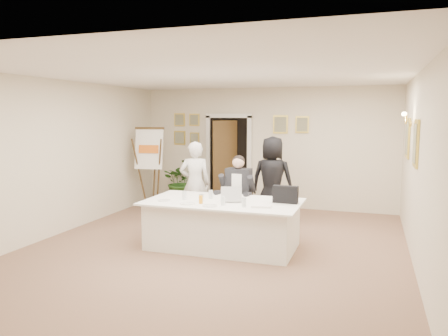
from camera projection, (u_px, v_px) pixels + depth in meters
floor at (215, 248)px, 7.15m from camera, size 7.00×7.00×0.00m
ceiling at (215, 74)px, 6.81m from camera, size 6.00×7.00×0.02m
wall_back at (266, 148)px, 10.27m from camera, size 6.00×0.10×2.80m
wall_front at (74, 205)px, 3.69m from camera, size 6.00×0.10×2.80m
wall_left at (60, 157)px, 7.94m from camera, size 0.10×7.00×2.80m
wall_right at (419, 170)px, 6.02m from camera, size 0.10×7.00×2.80m
doorway at (228, 162)px, 10.42m from camera, size 1.14×0.86×2.20m
pictures_back_wall at (233, 128)px, 10.44m from camera, size 3.40×0.06×0.80m
pictures_right_wall at (411, 140)px, 7.12m from camera, size 0.06×2.20×0.80m
wall_sconce at (407, 119)px, 7.10m from camera, size 0.20×0.30×0.24m
conference_table at (223, 224)px, 7.13m from camera, size 2.52×1.35×0.78m
seated_man at (238, 194)px, 7.95m from camera, size 0.62×0.67×1.46m
flip_chart at (151, 172)px, 10.03m from camera, size 0.66×0.45×1.85m
standing_man at (195, 183)px, 8.58m from camera, size 0.71×0.60×1.65m
standing_woman at (272, 180)px, 8.76m from camera, size 0.88×0.60×1.75m
potted_palm at (183, 181)px, 10.73m from camera, size 1.31×1.28×1.11m
laptop at (234, 193)px, 7.04m from camera, size 0.41×0.43×0.28m
laptop_bag at (285, 194)px, 6.89m from camera, size 0.40×0.13×0.28m
paper_stack at (261, 206)px, 6.62m from camera, size 0.32×0.25×0.03m
plate_left at (164, 200)px, 7.09m from camera, size 0.23×0.23×0.01m
plate_mid at (188, 203)px, 6.84m from camera, size 0.26×0.26×0.01m
plate_near at (210, 206)px, 6.67m from camera, size 0.27×0.27×0.01m
glass_a at (184, 195)px, 7.20m from camera, size 0.08×0.08×0.14m
glass_b at (223, 201)px, 6.74m from camera, size 0.07×0.07×0.14m
glass_c at (244, 202)px, 6.61m from camera, size 0.07×0.07×0.14m
glass_d at (211, 194)px, 7.28m from camera, size 0.08×0.08×0.14m
oj_glass at (201, 200)px, 6.86m from camera, size 0.06×0.06×0.13m
steel_jug at (201, 198)px, 7.07m from camera, size 0.10×0.10×0.11m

